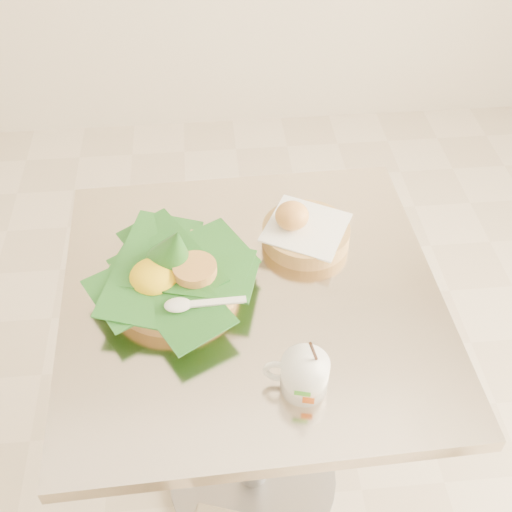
{
  "coord_description": "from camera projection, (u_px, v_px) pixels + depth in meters",
  "views": [
    {
      "loc": [
        0.1,
        -0.74,
        1.64
      ],
      "look_at": [
        0.18,
        0.08,
        0.82
      ],
      "focal_mm": 45.0,
      "sensor_mm": 36.0,
      "label": 1
    }
  ],
  "objects": [
    {
      "name": "bread_basket",
      "position": [
        304.0,
        231.0,
        1.28
      ],
      "size": [
        0.2,
        0.2,
        0.09
      ],
      "rotation": [
        0.0,
        0.0,
        0.31
      ],
      "color": "tan",
      "rests_on": "cafe_table"
    },
    {
      "name": "cafe_table",
      "position": [
        252.0,
        363.0,
        1.35
      ],
      "size": [
        0.72,
        0.72,
        0.75
      ],
      "rotation": [
        0.0,
        0.0,
        0.03
      ],
      "color": "gray",
      "rests_on": "floor"
    },
    {
      "name": "floor",
      "position": [
        192.0,
        505.0,
        1.67
      ],
      "size": [
        3.6,
        3.6,
        0.0
      ],
      "primitive_type": "plane",
      "color": "beige",
      "rests_on": "ground"
    },
    {
      "name": "rice_basket",
      "position": [
        173.0,
        273.0,
        1.17
      ],
      "size": [
        0.3,
        0.3,
        0.15
      ],
      "rotation": [
        0.0,
        0.0,
        0.34
      ],
      "color": "tan",
      "rests_on": "cafe_table"
    },
    {
      "name": "coffee_mug",
      "position": [
        303.0,
        374.0,
        1.02
      ],
      "size": [
        0.11,
        0.08,
        0.13
      ],
      "rotation": [
        0.0,
        0.0,
        -0.24
      ],
      "color": "white",
      "rests_on": "cafe_table"
    }
  ]
}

